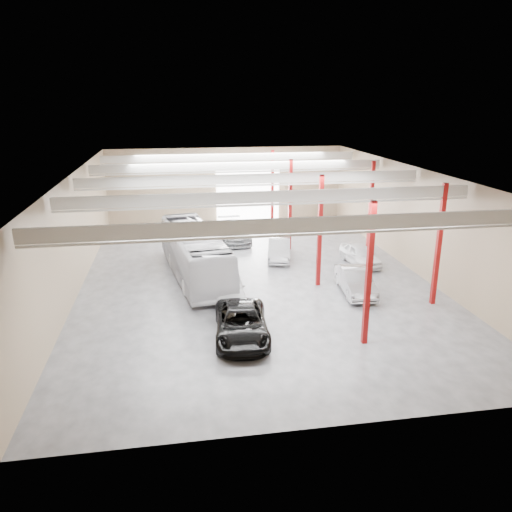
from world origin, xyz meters
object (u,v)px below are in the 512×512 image
object	(u,v)px
car_row_a	(229,287)
car_row_b	(279,249)
car_row_c	(234,232)
car_right_near	(356,281)
coach_bus	(195,253)
black_sedan	(242,324)
car_right_far	(360,255)

from	to	relation	value
car_row_a	car_row_b	world-z (taller)	car_row_b
car_row_c	car_right_near	distance (m)	14.01
coach_bus	car_row_b	world-z (taller)	coach_bus
black_sedan	car_row_b	size ratio (longest dim) A/B	1.22
coach_bus	car_right_far	distance (m)	11.77
car_row_b	car_right_far	distance (m)	5.86
car_row_c	car_right_far	distance (m)	11.08
coach_bus	car_row_b	xyz separation A→B (m)	(6.30, 2.84, -0.90)
car_row_b	car_row_c	world-z (taller)	car_row_c
car_row_c	black_sedan	bearing A→B (deg)	-98.67
car_row_a	black_sedan	bearing A→B (deg)	-87.12
black_sedan	car_row_a	distance (m)	5.20
black_sedan	car_right_far	bearing A→B (deg)	50.27
black_sedan	car_row_a	xyz separation A→B (m)	(0.00, 5.20, -0.03)
car_row_a	car_row_b	size ratio (longest dim) A/B	0.95
car_right_near	car_right_far	bearing A→B (deg)	71.74
coach_bus	car_right_far	world-z (taller)	coach_bus
car_right_far	coach_bus	bearing A→B (deg)	177.90
black_sedan	car_row_b	bearing A→B (deg)	74.82
car_row_b	car_right_near	world-z (taller)	car_right_near
car_right_far	car_row_a	bearing A→B (deg)	-159.29
black_sedan	car_row_c	distance (m)	17.62
coach_bus	car_row_c	xyz separation A→B (m)	(3.59, 8.15, -0.85)
car_row_a	car_row_b	bearing A→B (deg)	60.23
coach_bus	black_sedan	bearing A→B (deg)	-87.54
coach_bus	car_right_near	xyz separation A→B (m)	(9.45, -4.58, -0.88)
car_row_a	car_right_near	distance (m)	7.66
black_sedan	car_row_a	size ratio (longest dim) A/B	1.28
car_row_b	car_row_c	distance (m)	5.96
car_right_near	car_right_far	distance (m)	5.68
coach_bus	car_right_near	distance (m)	10.54
car_right_near	black_sedan	bearing A→B (deg)	-142.52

